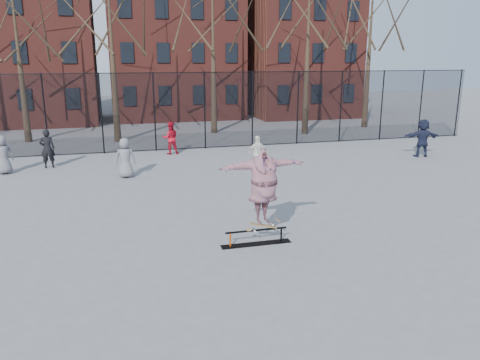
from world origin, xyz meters
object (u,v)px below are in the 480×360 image
object	(u,v)px
bystander_black	(47,149)
skateboard	(263,227)
bystander_white	(258,154)
skater	(263,190)
skate_rail	(256,238)
bystander_extra	(125,158)
bystander_red	(170,138)
bystander_grey	(3,155)
bystander_navy	(423,138)

from	to	relation	value
bystander_black	skateboard	bearing A→B (deg)	119.06
bystander_black	bystander_white	distance (m)	9.19
skater	bystander_white	bearing A→B (deg)	66.89
skate_rail	bystander_black	xyz separation A→B (m)	(-6.29, 10.68, 0.69)
bystander_extra	bystander_red	bearing A→B (deg)	-110.07
bystander_grey	skater	bearing A→B (deg)	111.80
bystander_black	bystander_extra	distance (m)	4.19
skate_rail	skateboard	bearing A→B (deg)	0.00
skateboard	bystander_black	bearing A→B (deg)	121.23
skate_rail	bystander_red	size ratio (longest dim) A/B	1.15
skate_rail	bystander_white	xyz separation A→B (m)	(2.37, 7.61, 0.61)
skate_rail	skateboard	xyz separation A→B (m)	(0.18, 0.00, 0.30)
bystander_black	bystander_extra	size ratio (longest dim) A/B	1.05
bystander_black	skate_rail	bearing A→B (deg)	118.34
skateboard	skater	size ratio (longest dim) A/B	0.34
bystander_extra	bystander_white	bearing A→B (deg)	-176.04
skate_rail	skater	bearing A→B (deg)	0.00
skate_rail	bystander_extra	size ratio (longest dim) A/B	1.15
skateboard	bystander_black	distance (m)	12.49
skateboard	skater	xyz separation A→B (m)	(-0.00, 0.00, 1.00)
skateboard	bystander_grey	bearing A→B (deg)	129.20
bystander_grey	bystander_black	distance (m)	1.79
bystander_white	bystander_navy	bearing A→B (deg)	-167.51
bystander_grey	bystander_red	xyz separation A→B (m)	(7.18, 2.36, -0.00)
bystander_extra	bystander_grey	bearing A→B (deg)	-13.21
bystander_grey	bystander_white	xyz separation A→B (m)	(10.30, -2.34, -0.04)
skateboard	bystander_white	xyz separation A→B (m)	(2.19, 7.61, 0.31)
bystander_grey	bystander_black	size ratio (longest dim) A/B	0.96
skate_rail	bystander_grey	size ratio (longest dim) A/B	1.15
skate_rail	skateboard	world-z (taller)	skateboard
skateboard	bystander_white	size ratio (longest dim) A/B	0.51
skateboard	bystander_red	distance (m)	12.34
bystander_extra	bystander_black	bearing A→B (deg)	-31.07
bystander_red	bystander_white	size ratio (longest dim) A/B	1.05
bystander_black	bystander_navy	size ratio (longest dim) A/B	0.92
skate_rail	bystander_grey	distance (m)	12.73
skateboard	skater	bearing A→B (deg)	180.00
skater	bystander_grey	bearing A→B (deg)	122.15
bystander_red	bystander_navy	bearing A→B (deg)	162.24
skateboard	bystander_extra	xyz separation A→B (m)	(-3.24, 8.02, 0.35)
bystander_navy	bystander_red	bearing A→B (deg)	-4.92
bystander_white	bystander_extra	world-z (taller)	bystander_extra
bystander_navy	bystander_extra	world-z (taller)	bystander_navy
bystander_navy	skate_rail	bearing A→B (deg)	50.66
skater	bystander_extra	size ratio (longest dim) A/B	1.45
skate_rail	skater	xyz separation A→B (m)	(0.18, 0.00, 1.30)
skateboard	bystander_white	world-z (taller)	bystander_white
bystander_grey	bystander_white	world-z (taller)	bystander_grey
skate_rail	skater	world-z (taller)	skater
bystander_red	bystander_white	xyz separation A→B (m)	(3.11, -4.70, -0.04)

